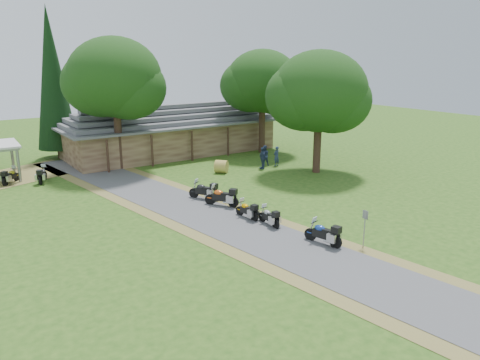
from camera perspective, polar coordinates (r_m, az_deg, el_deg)
ground at (r=25.22m, az=3.80°, el=-7.45°), size 120.00×120.00×0.00m
driveway at (r=27.99m, az=-2.10°, el=-5.09°), size 51.95×51.95×0.00m
lodge at (r=47.48m, az=-8.54°, el=6.22°), size 21.40×9.40×4.90m
motorcycle_row_a at (r=24.91m, az=10.09°, el=-6.29°), size 1.07×2.06×1.35m
motorcycle_row_b at (r=27.27m, az=3.54°, el=-4.37°), size 0.60×1.71×1.16m
motorcycle_row_c at (r=28.33m, az=0.86°, el=-3.58°), size 0.73×1.75×1.16m
motorcycle_row_d at (r=30.55m, az=-2.25°, el=-1.93°), size 1.73×2.10×1.42m
motorcycle_row_e at (r=32.03m, az=-4.44°, el=-1.20°), size 1.58×2.07×1.38m
motorcycle_carport_a at (r=40.05m, az=-26.19°, el=0.51°), size 1.69×1.78×1.27m
motorcycle_carport_b at (r=39.38m, az=-22.95°, el=0.68°), size 1.38×1.99×1.30m
person_a at (r=41.64m, az=4.47°, el=3.12°), size 0.67×0.55×2.07m
person_b at (r=41.68m, az=3.00°, el=3.21°), size 0.74×0.65×2.15m
person_c at (r=40.52m, az=2.76°, el=2.94°), size 0.60×0.73×2.24m
hay_bale at (r=39.21m, az=-2.28°, el=1.66°), size 1.46×1.45×1.08m
sign_post at (r=24.95m, az=14.93°, el=-5.74°), size 0.36×0.06×2.00m
oak_lodge_left at (r=41.05m, az=-14.91°, el=9.93°), size 7.79×7.79×12.61m
oak_lodge_right at (r=46.88m, az=2.74°, el=10.29°), size 7.20×7.20×11.45m
oak_driveway at (r=39.10m, az=9.59°, el=8.72°), size 7.77×7.77×10.89m
cedar_near at (r=47.33m, az=-21.85°, el=10.86°), size 3.71×3.71×14.02m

